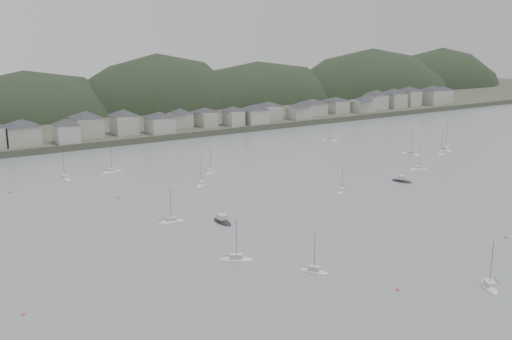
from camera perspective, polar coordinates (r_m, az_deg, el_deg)
ground at (r=144.37m, az=16.52°, el=-8.16°), size 900.00×900.00×0.00m
far_shore_land at (r=398.06m, az=-17.51°, el=5.56°), size 900.00×250.00×3.00m
forested_ridge at (r=376.93m, az=-15.61°, el=3.31°), size 851.55×103.94×102.57m
waterfront_town at (r=313.41m, az=-2.97°, el=5.51°), size 451.48×28.46×12.92m
moored_fleet at (r=184.24m, az=2.85°, el=-2.84°), size 242.01×156.42×12.95m
motor_launch_near at (r=211.87m, az=14.04°, el=-1.03°), size 5.09×8.07×3.82m
motor_launch_far at (r=162.78m, az=-3.30°, el=-5.02°), size 3.02×8.25×3.96m
mooring_buoys at (r=152.75m, az=-5.66°, el=-6.38°), size 113.93×122.36×0.70m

